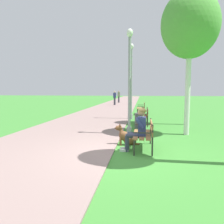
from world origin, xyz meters
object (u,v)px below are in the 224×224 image
park_bench_near (145,132)px  park_bench_mid (144,115)px  person_seated_on_near_bench (138,128)px  birch_tree_third (191,17)px  pedestrian_further_distant (119,97)px  pedestrian_distant (115,98)px  birch_tree_second (190,25)px  lamp_post_mid (131,81)px  lamp_post_near (129,81)px  litter_bin (139,121)px  dog_brown (126,137)px  park_bench_far (142,107)px

park_bench_near → park_bench_mid: same height
park_bench_near → person_seated_on_near_bench: person_seated_on_near_bench is taller
birch_tree_third → pedestrian_further_distant: size_ratio=4.08×
park_bench_near → pedestrian_distant: size_ratio=0.91×
birch_tree_second → pedestrian_distant: bearing=107.0°
lamp_post_mid → park_bench_near: bearing=-83.5°
lamp_post_near → birch_tree_third: size_ratio=0.61×
litter_bin → park_bench_mid: bearing=76.4°
dog_brown → lamp_post_near: bearing=90.0°
park_bench_mid → lamp_post_mid: (-0.75, 2.11, 1.80)m
dog_brown → pedestrian_distant: size_ratio=0.50×
park_bench_mid → pedestrian_distant: size_ratio=0.91×
park_bench_far → litter_bin: bearing=-91.2°
dog_brown → litter_bin: dog_brown is taller
park_bench_far → lamp_post_mid: (-0.63, -2.74, 1.80)m
birch_tree_third → litter_bin: birch_tree_third is taller
lamp_post_mid → pedestrian_distant: (-2.47, 11.64, -1.47)m
litter_bin → pedestrian_distant: 15.03m
birch_tree_second → pedestrian_further_distant: 21.68m
dog_brown → person_seated_on_near_bench: bearing=-59.3°
lamp_post_mid → birch_tree_third: size_ratio=0.66×
park_bench_far → dog_brown: 9.05m
birch_tree_third → birch_tree_second: bearing=-101.5°
park_bench_mid → pedestrian_further_distant: (-3.27, 18.65, 0.33)m
birch_tree_third → pedestrian_further_distant: 19.55m
dog_brown → pedestrian_distant: pedestrian_distant is taller
park_bench_mid → dog_brown: park_bench_mid is taller
birch_tree_third → pedestrian_distant: size_ratio=4.08×
park_bench_mid → dog_brown: bearing=-97.9°
park_bench_far → birch_tree_second: size_ratio=0.27×
lamp_post_near → person_seated_on_near_bench: bearing=-80.4°
dog_brown → pedestrian_further_distant: size_ratio=0.50×
park_bench_mid → litter_bin: bearing=-103.6°
birch_tree_third → litter_bin: (-2.43, -1.39, -4.97)m
dog_brown → pedestrian_distant: 18.13m
park_bench_near → lamp_post_mid: (-0.77, 6.72, 1.80)m
park_bench_near → pedestrian_further_distant: pedestrian_further_distant is taller
person_seated_on_near_bench → dog_brown: size_ratio=1.52×
park_bench_mid → birch_tree_second: (1.66, -2.20, 3.68)m
lamp_post_mid → birch_tree_third: 4.53m
lamp_post_mid → pedestrian_further_distant: size_ratio=2.71×
birch_tree_second → birch_tree_third: 2.89m
park_bench_mid → pedestrian_distant: 14.13m
park_bench_mid → park_bench_far: bearing=91.3°
dog_brown → lamp_post_mid: lamp_post_mid is taller
park_bench_far → dog_brown: (-0.47, -9.03, -0.25)m
park_bench_far → birch_tree_third: (2.31, -4.44, 4.80)m
birch_tree_second → litter_bin: 4.46m
park_bench_far → lamp_post_near: lamp_post_near is taller
lamp_post_near → pedestrian_further_distant: (-2.69, 21.17, -1.27)m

